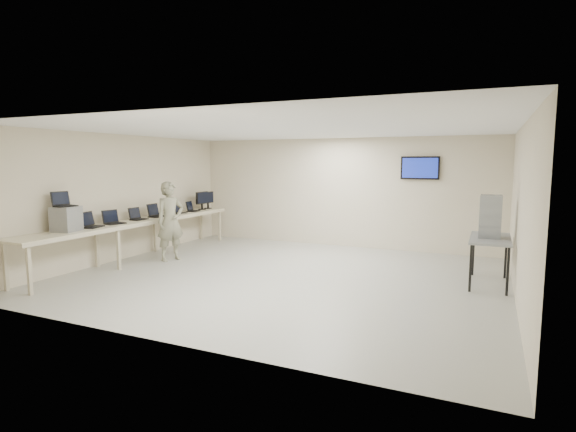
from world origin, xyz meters
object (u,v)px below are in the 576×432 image
at_px(equipment_box, 66,219).
at_px(side_table, 490,241).
at_px(soldier, 170,221).
at_px(workbench, 138,223).

distance_m(equipment_box, side_table, 7.77).
xyz_separation_m(soldier, side_table, (6.50, 0.72, -0.09)).
height_order(equipment_box, side_table, equipment_box).
xyz_separation_m(workbench, equipment_box, (-0.06, -1.80, 0.31)).
relative_size(workbench, equipment_box, 12.90).
relative_size(equipment_box, soldier, 0.26).
bearing_deg(soldier, equipment_box, -176.81).
distance_m(workbench, soldier, 0.73).
relative_size(soldier, side_table, 1.23).
height_order(workbench, side_table, workbench).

